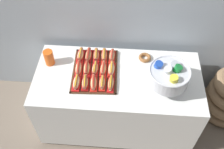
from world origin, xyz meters
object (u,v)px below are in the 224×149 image
(hot_dog_6, at_px, (87,68))
(hot_dog_13, at_px, (104,56))
(hot_dog_2, at_px, (94,83))
(hot_dog_3, at_px, (102,83))
(hot_dog_12, at_px, (96,55))
(punch_bowl, at_px, (169,76))
(hot_dog_4, at_px, (111,83))
(hot_dog_5, at_px, (79,68))
(donut, at_px, (145,58))
(hot_dog_11, at_px, (88,55))
(buffet_table, at_px, (117,99))
(hot_dog_0, at_px, (76,83))
(serving_tray, at_px, (95,71))
(hot_dog_10, at_px, (80,55))
(cup_stack, at_px, (49,58))
(hot_dog_9, at_px, (111,69))
(hot_dog_8, at_px, (103,69))
(hot_dog_7, at_px, (95,69))
(hot_dog_14, at_px, (112,56))
(hot_dog_1, at_px, (85,83))

(hot_dog_6, distance_m, hot_dog_13, 0.22)
(hot_dog_2, height_order, hot_dog_3, hot_dog_3)
(hot_dog_12, height_order, punch_bowl, punch_bowl)
(hot_dog_2, xyz_separation_m, hot_dog_4, (0.15, 0.01, 0.00))
(hot_dog_4, xyz_separation_m, hot_dog_5, (-0.31, 0.15, -0.00))
(donut, bearing_deg, hot_dog_5, -162.02)
(hot_dog_6, distance_m, hot_dog_11, 0.17)
(hot_dog_13, bearing_deg, hot_dog_5, -141.34)
(buffet_table, distance_m, hot_dog_0, 0.54)
(hot_dog_0, bearing_deg, hot_dog_4, 2.41)
(buffet_table, distance_m, hot_dog_5, 0.53)
(serving_tray, distance_m, hot_dog_10, 0.23)
(hot_dog_12, bearing_deg, cup_stack, -167.40)
(hot_dog_5, xyz_separation_m, cup_stack, (-0.28, 0.08, 0.04))
(hot_dog_9, bearing_deg, buffet_table, -43.24)
(serving_tray, bearing_deg, hot_dog_8, 2.41)
(hot_dog_12, height_order, donut, hot_dog_12)
(hot_dog_7, bearing_deg, hot_dog_9, 2.41)
(hot_dog_3, bearing_deg, hot_dog_11, 116.85)
(hot_dog_8, distance_m, cup_stack, 0.51)
(hot_dog_6, relative_size, hot_dog_14, 1.14)
(hot_dog_1, height_order, hot_dog_8, hot_dog_1)
(hot_dog_11, bearing_deg, hot_dog_14, 2.41)
(hot_dog_5, xyz_separation_m, hot_dog_7, (0.15, 0.01, 0.00))
(buffet_table, height_order, hot_dog_9, hot_dog_9)
(hot_dog_7, bearing_deg, hot_dog_11, 116.85)
(hot_dog_4, xyz_separation_m, hot_dog_9, (-0.01, 0.16, 0.00))
(buffet_table, xyz_separation_m, hot_dog_0, (-0.36, -0.12, 0.39))
(donut, bearing_deg, cup_stack, -172.27)
(hot_dog_11, xyz_separation_m, cup_stack, (-0.35, -0.09, 0.04))
(hot_dog_5, bearing_deg, buffet_table, -7.39)
(hot_dog_8, bearing_deg, hot_dog_2, -112.03)
(hot_dog_3, bearing_deg, hot_dog_1, -177.59)
(buffet_table, xyz_separation_m, hot_dog_5, (-0.36, 0.05, 0.39))
(hot_dog_3, bearing_deg, hot_dog_10, 126.70)
(buffet_table, height_order, hot_dog_14, hot_dog_14)
(hot_dog_13, bearing_deg, hot_dog_3, -87.59)
(buffet_table, height_order, hot_dog_1, hot_dog_1)
(hot_dog_1, height_order, hot_dog_10, hot_dog_10)
(serving_tray, bearing_deg, hot_dog_13, 67.97)
(hot_dog_10, height_order, hot_dog_14, hot_dog_10)
(hot_dog_1, bearing_deg, hot_dog_0, -177.59)
(buffet_table, relative_size, hot_dog_10, 9.48)
(hot_dog_3, height_order, donut, hot_dog_3)
(donut, bearing_deg, hot_dog_11, -176.96)
(hot_dog_7, distance_m, hot_dog_9, 0.15)
(hot_dog_14, bearing_deg, punch_bowl, -32.32)
(hot_dog_6, bearing_deg, hot_dog_4, -33.84)
(hot_dog_14, bearing_deg, hot_dog_5, -148.78)
(hot_dog_2, relative_size, punch_bowl, 0.51)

